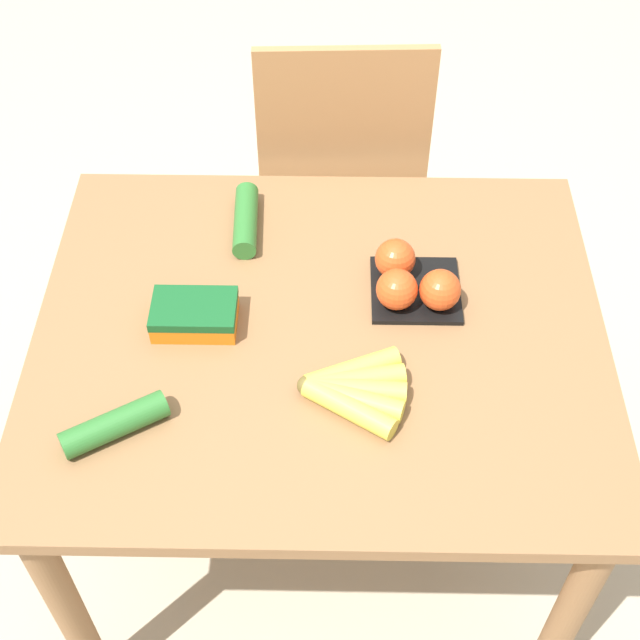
{
  "coord_description": "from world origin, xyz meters",
  "views": [
    {
      "loc": [
        0.02,
        -1.07,
        2.0
      ],
      "look_at": [
        0.0,
        0.0,
        0.77
      ],
      "focal_mm": 50.0,
      "sensor_mm": 36.0,
      "label": 1
    }
  ],
  "objects_px": {
    "carrot_bag": "(194,313)",
    "chair": "(340,192)",
    "cucumber_near": "(115,424)",
    "banana_bunch": "(352,389)",
    "cucumber_far": "(246,220)",
    "tomato_pack": "(411,281)"
  },
  "relations": [
    {
      "from": "banana_bunch",
      "to": "tomato_pack",
      "type": "bearing_deg",
      "value": 64.76
    },
    {
      "from": "banana_bunch",
      "to": "carrot_bag",
      "type": "bearing_deg",
      "value": 150.89
    },
    {
      "from": "chair",
      "to": "carrot_bag",
      "type": "xyz_separation_m",
      "value": [
        -0.27,
        -0.64,
        0.25
      ]
    },
    {
      "from": "carrot_bag",
      "to": "tomato_pack",
      "type": "bearing_deg",
      "value": 10.88
    },
    {
      "from": "cucumber_near",
      "to": "cucumber_far",
      "type": "xyz_separation_m",
      "value": [
        0.18,
        0.51,
        0.0
      ]
    },
    {
      "from": "chair",
      "to": "tomato_pack",
      "type": "distance_m",
      "value": 0.63
    },
    {
      "from": "carrot_bag",
      "to": "cucumber_far",
      "type": "xyz_separation_m",
      "value": [
        0.08,
        0.26,
        -0.01
      ]
    },
    {
      "from": "banana_bunch",
      "to": "cucumber_near",
      "type": "distance_m",
      "value": 0.41
    },
    {
      "from": "carrot_bag",
      "to": "chair",
      "type": "bearing_deg",
      "value": 66.83
    },
    {
      "from": "banana_bunch",
      "to": "cucumber_far",
      "type": "height_order",
      "value": "cucumber_far"
    },
    {
      "from": "cucumber_near",
      "to": "cucumber_far",
      "type": "distance_m",
      "value": 0.54
    },
    {
      "from": "chair",
      "to": "cucumber_far",
      "type": "height_order",
      "value": "chair"
    },
    {
      "from": "chair",
      "to": "carrot_bag",
      "type": "bearing_deg",
      "value": 64.48
    },
    {
      "from": "tomato_pack",
      "to": "cucumber_far",
      "type": "bearing_deg",
      "value": 150.74
    },
    {
      "from": "carrot_bag",
      "to": "cucumber_near",
      "type": "xyz_separation_m",
      "value": [
        -0.11,
        -0.25,
        -0.01
      ]
    },
    {
      "from": "banana_bunch",
      "to": "carrot_bag",
      "type": "height_order",
      "value": "carrot_bag"
    },
    {
      "from": "tomato_pack",
      "to": "cucumber_far",
      "type": "relative_size",
      "value": 0.93
    },
    {
      "from": "chair",
      "to": "tomato_pack",
      "type": "xyz_separation_m",
      "value": [
        0.13,
        -0.56,
        0.26
      ]
    },
    {
      "from": "tomato_pack",
      "to": "cucumber_far",
      "type": "height_order",
      "value": "tomato_pack"
    },
    {
      "from": "chair",
      "to": "cucumber_far",
      "type": "bearing_deg",
      "value": 60.0
    },
    {
      "from": "chair",
      "to": "cucumber_near",
      "type": "xyz_separation_m",
      "value": [
        -0.38,
        -0.88,
        0.25
      ]
    },
    {
      "from": "tomato_pack",
      "to": "cucumber_near",
      "type": "distance_m",
      "value": 0.61
    }
  ]
}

